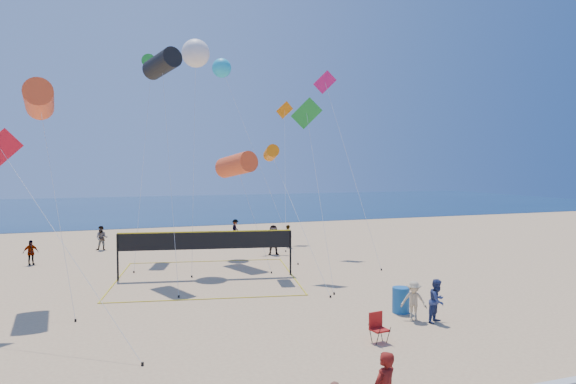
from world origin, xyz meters
name	(u,v)px	position (x,y,z in m)	size (l,w,h in m)	color
ground	(343,383)	(0.00, 0.00, 0.00)	(120.00, 120.00, 0.00)	tan
ocean	(152,207)	(0.00, 62.00, 0.01)	(140.00, 50.00, 0.03)	#102C4D
bystander_a	(437,301)	(5.64, 3.68, 0.82)	(0.79, 0.62, 1.63)	navy
bystander_b	(414,301)	(4.97, 4.21, 0.74)	(0.96, 0.55, 1.49)	tan
far_person_0	(31,253)	(-10.25, 21.01, 0.73)	(0.86, 0.36, 1.47)	gray
far_person_1	(273,240)	(4.34, 19.60, 0.97)	(1.81, 0.57, 1.95)	gray
far_person_2	(288,236)	(6.23, 21.98, 0.81)	(0.59, 0.39, 1.62)	gray
far_person_3	(102,238)	(-6.34, 25.22, 0.84)	(0.82, 0.64, 1.68)	gray
far_person_4	(235,229)	(3.81, 27.99, 0.75)	(0.97, 0.56, 1.51)	gray
camp_chair	(378,326)	(2.47, 2.52, 0.55)	(0.59, 0.71, 1.09)	#A51512
trash_barrel	(401,300)	(5.04, 5.22, 0.51)	(0.68, 0.68, 1.02)	#17579B
volleyball_net	(206,246)	(-1.10, 14.21, 1.68)	(10.65, 10.53, 2.44)	black
kite_0	(39,100)	(-8.63, 12.15, 8.69)	(2.23, 5.40, 9.47)	#EE4D22
kite_1	(162,64)	(-3.07, 15.92, 11.27)	(1.96, 6.85, 11.99)	black
kite_2	(271,153)	(2.45, 14.10, 6.53)	(1.42, 6.76, 7.00)	orange
kite_3	(8,160)	(-9.30, 8.51, 6.08)	(5.33, 6.06, 7.24)	red
kite_4	(308,121)	(4.28, 13.40, 8.25)	(1.59, 5.35, 9.54)	green
kite_5	(328,93)	(8.26, 19.66, 10.75)	(1.52, 7.79, 12.35)	#D01863
kite_6	(196,53)	(-0.88, 18.30, 12.46)	(2.09, 4.94, 13.29)	white
kite_7	(222,68)	(1.68, 22.96, 12.58)	(3.82, 7.98, 13.25)	#20B3DA
kite_8	(152,66)	(-3.02, 22.86, 12.43)	(2.37, 7.37, 13.02)	green
kite_9	(285,120)	(7.29, 25.83, 9.44)	(2.75, 6.11, 10.96)	orange
kite_10	(236,165)	(1.44, 17.92, 5.90)	(2.16, 5.56, 6.73)	#EE4D22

